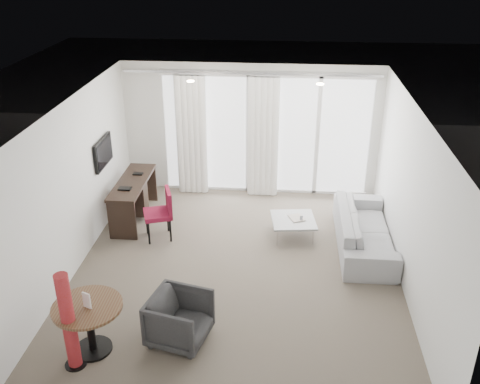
# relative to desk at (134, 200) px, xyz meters

# --- Properties ---
(floor) EXTENTS (5.00, 6.00, 0.00)m
(floor) POSITION_rel_desk_xyz_m (2.04, -1.58, -0.38)
(floor) COLOR brown
(floor) RESTS_ON ground
(ceiling) EXTENTS (5.00, 6.00, 0.00)m
(ceiling) POSITION_rel_desk_xyz_m (2.04, -1.58, 2.22)
(ceiling) COLOR white
(ceiling) RESTS_ON ground
(wall_left) EXTENTS (0.00, 6.00, 2.60)m
(wall_left) POSITION_rel_desk_xyz_m (-0.46, -1.58, 0.92)
(wall_left) COLOR silver
(wall_left) RESTS_ON ground
(wall_right) EXTENTS (0.00, 6.00, 2.60)m
(wall_right) POSITION_rel_desk_xyz_m (4.54, -1.58, 0.92)
(wall_right) COLOR silver
(wall_right) RESTS_ON ground
(wall_front) EXTENTS (5.00, 0.00, 2.60)m
(wall_front) POSITION_rel_desk_xyz_m (2.04, -4.58, 0.92)
(wall_front) COLOR silver
(wall_front) RESTS_ON ground
(window_panel) EXTENTS (4.00, 0.02, 2.38)m
(window_panel) POSITION_rel_desk_xyz_m (2.34, 1.40, 0.82)
(window_panel) COLOR white
(window_panel) RESTS_ON ground
(window_frame) EXTENTS (4.10, 0.06, 2.44)m
(window_frame) POSITION_rel_desk_xyz_m (2.34, 1.39, 0.82)
(window_frame) COLOR white
(window_frame) RESTS_ON ground
(curtain_left) EXTENTS (0.60, 0.20, 2.38)m
(curtain_left) POSITION_rel_desk_xyz_m (0.89, 1.24, 0.82)
(curtain_left) COLOR white
(curtain_left) RESTS_ON ground
(curtain_right) EXTENTS (0.60, 0.20, 2.38)m
(curtain_right) POSITION_rel_desk_xyz_m (2.29, 1.24, 0.82)
(curtain_right) COLOR white
(curtain_right) RESTS_ON ground
(curtain_track) EXTENTS (4.80, 0.04, 0.04)m
(curtain_track) POSITION_rel_desk_xyz_m (2.04, 1.24, 2.07)
(curtain_track) COLOR #B2B2B7
(curtain_track) RESTS_ON ceiling
(downlight_a) EXTENTS (0.12, 0.12, 0.02)m
(downlight_a) POSITION_rel_desk_xyz_m (1.14, 0.02, 2.21)
(downlight_a) COLOR #FFE0B2
(downlight_a) RESTS_ON ceiling
(downlight_b) EXTENTS (0.12, 0.12, 0.02)m
(downlight_b) POSITION_rel_desk_xyz_m (3.24, 0.02, 2.21)
(downlight_b) COLOR #FFE0B2
(downlight_b) RESTS_ON ceiling
(desk) EXTENTS (0.50, 1.61, 0.76)m
(desk) POSITION_rel_desk_xyz_m (0.00, 0.00, 0.00)
(desk) COLOR black
(desk) RESTS_ON floor
(tv) EXTENTS (0.05, 0.80, 0.50)m
(tv) POSITION_rel_desk_xyz_m (-0.42, -0.13, 0.97)
(tv) COLOR black
(tv) RESTS_ON wall_left
(desk_chair) EXTENTS (0.61, 0.59, 0.89)m
(desk_chair) POSITION_rel_desk_xyz_m (0.60, -0.65, 0.07)
(desk_chair) COLOR maroon
(desk_chair) RESTS_ON floor
(round_table) EXTENTS (1.07, 1.07, 0.69)m
(round_table) POSITION_rel_desk_xyz_m (0.39, -3.46, -0.03)
(round_table) COLOR brown
(round_table) RESTS_ON floor
(menu_card) EXTENTS (0.11, 0.06, 0.21)m
(menu_card) POSITION_rel_desk_xyz_m (0.41, -3.49, 0.34)
(menu_card) COLOR white
(menu_card) RESTS_ON round_table
(red_lamp) EXTENTS (0.32, 0.32, 1.32)m
(red_lamp) POSITION_rel_desk_xyz_m (0.26, -3.74, 0.28)
(red_lamp) COLOR maroon
(red_lamp) RESTS_ON floor
(tub_armchair) EXTENTS (0.88, 0.86, 0.66)m
(tub_armchair) POSITION_rel_desk_xyz_m (1.46, -3.18, -0.05)
(tub_armchair) COLOR #29292A
(tub_armchair) RESTS_ON floor
(coffee_table) EXTENTS (0.82, 0.82, 0.33)m
(coffee_table) POSITION_rel_desk_xyz_m (2.91, -0.39, -0.21)
(coffee_table) COLOR gray
(coffee_table) RESTS_ON floor
(remote) EXTENTS (0.06, 0.18, 0.02)m
(remote) POSITION_rel_desk_xyz_m (3.04, -0.37, -0.02)
(remote) COLOR black
(remote) RESTS_ON coffee_table
(magazine) EXTENTS (0.34, 0.38, 0.02)m
(magazine) POSITION_rel_desk_xyz_m (2.96, -0.35, -0.02)
(magazine) COLOR gray
(magazine) RESTS_ON coffee_table
(sofa) EXTENTS (0.86, 2.21, 0.64)m
(sofa) POSITION_rel_desk_xyz_m (4.08, -0.63, -0.06)
(sofa) COLOR #939396
(sofa) RESTS_ON floor
(terrace_slab) EXTENTS (5.60, 3.00, 0.12)m
(terrace_slab) POSITION_rel_desk_xyz_m (2.34, 2.92, -0.44)
(terrace_slab) COLOR #4D4D50
(terrace_slab) RESTS_ON ground
(rattan_chair_a) EXTENTS (0.64, 0.64, 0.75)m
(rattan_chair_a) POSITION_rel_desk_xyz_m (2.90, 2.95, -0.00)
(rattan_chair_a) COLOR brown
(rattan_chair_a) RESTS_ON terrace_slab
(rattan_chair_b) EXTENTS (0.58, 0.58, 0.82)m
(rattan_chair_b) POSITION_rel_desk_xyz_m (3.78, 3.38, 0.03)
(rattan_chair_b) COLOR brown
(rattan_chair_b) RESTS_ON terrace_slab
(rattan_table) EXTENTS (0.56, 0.56, 0.48)m
(rattan_table) POSITION_rel_desk_xyz_m (3.84, 2.04, -0.14)
(rattan_table) COLOR brown
(rattan_table) RESTS_ON terrace_slab
(balustrade) EXTENTS (5.50, 0.06, 1.05)m
(balustrade) POSITION_rel_desk_xyz_m (2.34, 4.37, 0.12)
(balustrade) COLOR #B2B2B7
(balustrade) RESTS_ON terrace_slab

